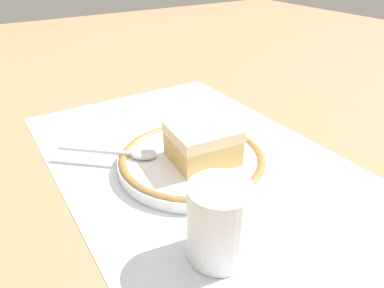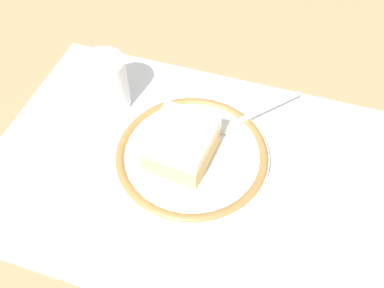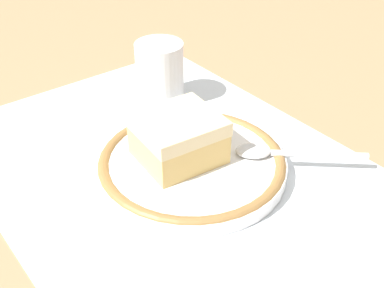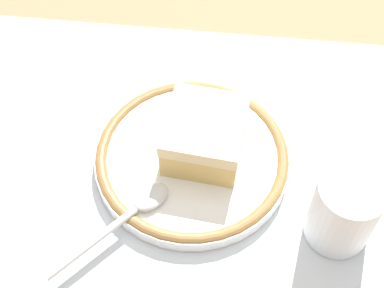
% 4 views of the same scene
% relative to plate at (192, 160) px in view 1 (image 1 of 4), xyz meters
% --- Properties ---
extents(ground_plane, '(2.40, 2.40, 0.00)m').
position_rel_plate_xyz_m(ground_plane, '(-0.01, 0.01, -0.01)').
color(ground_plane, '#9E7551').
extents(placemat, '(0.55, 0.36, 0.00)m').
position_rel_plate_xyz_m(placemat, '(-0.01, 0.01, -0.01)').
color(placemat, silver).
rests_on(placemat, ground_plane).
extents(plate, '(0.20, 0.20, 0.02)m').
position_rel_plate_xyz_m(plate, '(0.00, 0.00, 0.00)').
color(plate, white).
rests_on(plate, placemat).
extents(cake_slice, '(0.08, 0.09, 0.05)m').
position_rel_plate_xyz_m(cake_slice, '(0.01, 0.01, 0.03)').
color(cake_slice, '#DBB76B').
rests_on(cake_slice, plate).
extents(spoon, '(0.11, 0.12, 0.01)m').
position_rel_plate_xyz_m(spoon, '(-0.05, -0.07, 0.01)').
color(spoon, silver).
rests_on(spoon, plate).
extents(cup, '(0.06, 0.06, 0.08)m').
position_rel_plate_xyz_m(cup, '(0.15, -0.06, 0.02)').
color(cup, white).
rests_on(cup, placemat).
extents(napkin, '(0.17, 0.17, 0.00)m').
position_rel_plate_xyz_m(napkin, '(-0.17, 0.09, -0.01)').
color(napkin, white).
rests_on(napkin, placemat).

